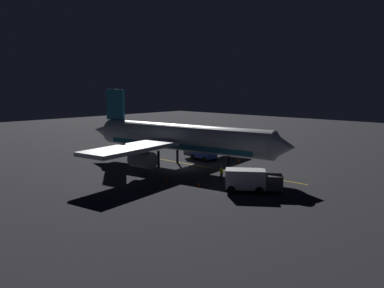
# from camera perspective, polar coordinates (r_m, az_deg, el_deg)

# --- Properties ---
(ground_plane) EXTENTS (180.00, 180.00, 0.20)m
(ground_plane) POSITION_cam_1_polar(r_m,az_deg,el_deg) (55.17, -1.52, -3.49)
(ground_plane) COLOR #2B2B32
(apron_guide_stripe) EXTENTS (1.12, 27.40, 0.01)m
(apron_guide_stripe) POSITION_cam_1_polar(r_m,az_deg,el_deg) (54.29, 3.31, -3.59)
(apron_guide_stripe) COLOR gold
(apron_guide_stripe) RESTS_ON ground_plane
(airliner) EXTENTS (31.36, 34.07, 10.81)m
(airliner) POSITION_cam_1_polar(r_m,az_deg,el_deg) (54.80, -2.02, 0.83)
(airliner) COLOR silver
(airliner) RESTS_ON ground_plane
(baggage_truck) EXTENTS (5.20, 6.05, 2.47)m
(baggage_truck) POSITION_cam_1_polar(r_m,az_deg,el_deg) (42.49, 8.58, -5.31)
(baggage_truck) COLOR silver
(baggage_truck) RESTS_ON ground_plane
(catering_truck) EXTENTS (2.88, 5.96, 2.53)m
(catering_truck) POSITION_cam_1_polar(r_m,az_deg,el_deg) (60.44, 1.35, -1.11)
(catering_truck) COLOR navy
(catering_truck) RESTS_ON ground_plane
(ground_crew_worker) EXTENTS (0.40, 0.40, 1.74)m
(ground_crew_worker) POSITION_cam_1_polar(r_m,az_deg,el_deg) (47.36, 4.31, -4.29)
(ground_crew_worker) COLOR black
(ground_crew_worker) RESTS_ON ground_plane
(traffic_cone_near_left) EXTENTS (0.50, 0.50, 0.55)m
(traffic_cone_near_left) POSITION_cam_1_polar(r_m,az_deg,el_deg) (53.97, 8.94, -3.48)
(traffic_cone_near_left) COLOR #EA590F
(traffic_cone_near_left) RESTS_ON ground_plane
(traffic_cone_near_right) EXTENTS (0.50, 0.50, 0.55)m
(traffic_cone_near_right) POSITION_cam_1_polar(r_m,az_deg,el_deg) (44.72, 0.98, -5.87)
(traffic_cone_near_right) COLOR #EA590F
(traffic_cone_near_right) RESTS_ON ground_plane
(traffic_cone_under_wing) EXTENTS (0.50, 0.50, 0.55)m
(traffic_cone_under_wing) POSITION_cam_1_polar(r_m,az_deg,el_deg) (47.44, -3.80, -5.05)
(traffic_cone_under_wing) COLOR #EA590F
(traffic_cone_under_wing) RESTS_ON ground_plane
(traffic_cone_far) EXTENTS (0.50, 0.50, 0.55)m
(traffic_cone_far) POSITION_cam_1_polar(r_m,az_deg,el_deg) (59.09, 6.85, -2.40)
(traffic_cone_far) COLOR #EA590F
(traffic_cone_far) RESTS_ON ground_plane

